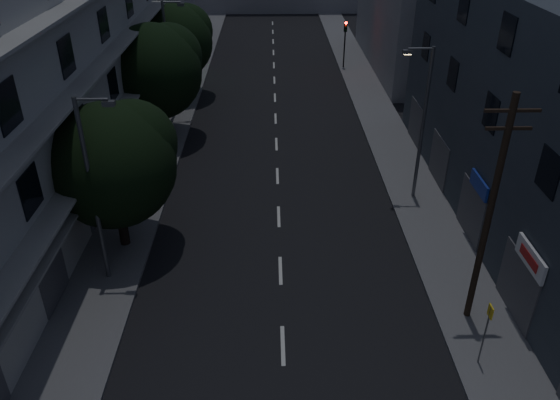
{
  "coord_description": "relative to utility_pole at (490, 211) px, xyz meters",
  "views": [
    {
      "loc": [
        -0.38,
        -8.17,
        14.67
      ],
      "look_at": [
        0.0,
        12.0,
        3.0
      ],
      "focal_mm": 35.0,
      "sensor_mm": 36.0,
      "label": 1
    }
  ],
  "objects": [
    {
      "name": "ground",
      "position": [
        -7.22,
        17.13,
        -4.87
      ],
      "size": [
        160.0,
        160.0,
        0.0
      ],
      "primitive_type": "plane",
      "color": "black",
      "rests_on": "ground"
    },
    {
      "name": "sidewalk_left",
      "position": [
        -14.72,
        17.13,
        -4.79
      ],
      "size": [
        3.0,
        90.0,
        0.15
      ],
      "primitive_type": "cube",
      "color": "#565659",
      "rests_on": "ground"
    },
    {
      "name": "sidewalk_right",
      "position": [
        0.28,
        17.13,
        -4.79
      ],
      "size": [
        3.0,
        90.0,
        0.15
      ],
      "primitive_type": "cube",
      "color": "#565659",
      "rests_on": "ground"
    },
    {
      "name": "lane_markings",
      "position": [
        -7.22,
        23.38,
        -4.86
      ],
      "size": [
        0.15,
        60.5,
        0.01
      ],
      "color": "beige",
      "rests_on": "ground"
    },
    {
      "name": "building_left",
      "position": [
        -19.19,
        10.13,
        2.13
      ],
      "size": [
        7.0,
        36.0,
        14.0
      ],
      "color": "#A1A09C",
      "rests_on": "ground"
    },
    {
      "name": "building_right",
      "position": [
        4.78,
        6.13,
        0.63
      ],
      "size": [
        6.19,
        28.0,
        11.0
      ],
      "color": "#2B313A",
      "rests_on": "ground"
    },
    {
      "name": "tree_near",
      "position": [
        -14.37,
        5.23,
        -0.44
      ],
      "size": [
        5.54,
        5.54,
        6.83
      ],
      "color": "black",
      "rests_on": "sidewalk_left"
    },
    {
      "name": "tree_mid",
      "position": [
        -14.79,
        17.77,
        -0.12
      ],
      "size": [
        5.98,
        5.98,
        7.36
      ],
      "color": "black",
      "rests_on": "sidewalk_left"
    },
    {
      "name": "tree_far",
      "position": [
        -14.72,
        25.98,
        -0.31
      ],
      "size": [
        5.69,
        5.69,
        7.04
      ],
      "color": "black",
      "rests_on": "sidewalk_left"
    },
    {
      "name": "traffic_signal_far_right",
      "position": [
        -0.83,
        33.39,
        -1.77
      ],
      "size": [
        0.28,
        0.37,
        4.1
      ],
      "color": "black",
      "rests_on": "sidewalk_right"
    },
    {
      "name": "traffic_signal_far_left",
      "position": [
        -13.75,
        32.27,
        -1.77
      ],
      "size": [
        0.28,
        0.37,
        4.1
      ],
      "color": "black",
      "rests_on": "sidewalk_left"
    },
    {
      "name": "street_lamp_left_near",
      "position": [
        -14.47,
        2.71,
        -0.27
      ],
      "size": [
        1.51,
        0.25,
        8.0
      ],
      "color": "#55585C",
      "rests_on": "sidewalk_left"
    },
    {
      "name": "street_lamp_right",
      "position": [
        -0.04,
        9.43,
        -0.27
      ],
      "size": [
        1.51,
        0.25,
        8.0
      ],
      "color": "#55575C",
      "rests_on": "sidewalk_right"
    },
    {
      "name": "street_lamp_left_far",
      "position": [
        -14.48,
        21.37,
        -0.27
      ],
      "size": [
        1.51,
        0.25,
        8.0
      ],
      "color": "#53555B",
      "rests_on": "sidewalk_left"
    },
    {
      "name": "utility_pole",
      "position": [
        0.0,
        0.0,
        0.0
      ],
      "size": [
        1.8,
        0.24,
        9.0
      ],
      "color": "black",
      "rests_on": "sidewalk_right"
    },
    {
      "name": "bus_stop_sign",
      "position": [
        -0.37,
        -2.42,
        -2.98
      ],
      "size": [
        0.06,
        0.35,
        2.52
      ],
      "color": "#595B60",
      "rests_on": "sidewalk_right"
    }
  ]
}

